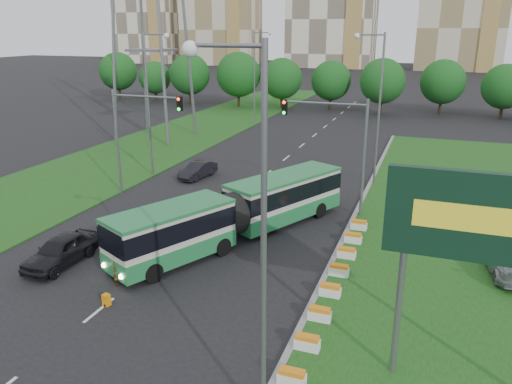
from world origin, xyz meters
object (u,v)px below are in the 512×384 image
at_px(billboard, 480,228).
at_px(car_left_far, 198,170).
at_px(traffic_mast_median, 340,138).
at_px(traffic_mast_left, 134,126).
at_px(shopping_trolley, 106,300).
at_px(car_median, 508,261).
at_px(car_left_near, 61,250).
at_px(pedestrian, 118,269).
at_px(articulated_bus, 234,211).

relative_size(billboard, car_left_far, 1.96).
height_order(billboard, traffic_mast_median, same).
distance_m(traffic_mast_left, shopping_trolley, 17.10).
xyz_separation_m(traffic_mast_median, car_median, (10.04, -6.06, -4.50)).
xyz_separation_m(traffic_mast_median, traffic_mast_left, (-15.16, -1.00, 0.00)).
distance_m(traffic_mast_median, car_left_near, 18.47).
relative_size(pedestrian, shopping_trolley, 2.98).
bearing_deg(pedestrian, car_median, -53.90).
distance_m(car_median, shopping_trolley, 20.11).
bearing_deg(traffic_mast_median, shopping_trolley, -116.35).
bearing_deg(traffic_mast_median, car_left_near, -134.66).
distance_m(billboard, traffic_mast_median, 17.68).
distance_m(billboard, pedestrian, 16.82).
bearing_deg(traffic_mast_left, pedestrian, -61.57).
relative_size(articulated_bus, shopping_trolley, 29.88).
xyz_separation_m(car_left_far, shopping_trolley, (5.29, -20.34, -0.40)).
distance_m(billboard, traffic_mast_left, 27.16).
xyz_separation_m(car_left_near, car_left_far, (-0.39, 17.55, -0.13)).
bearing_deg(traffic_mast_median, billboard, -64.97).
bearing_deg(traffic_mast_left, shopping_trolley, -62.80).
height_order(car_left_near, pedestrian, pedestrian).
distance_m(pedestrian, shopping_trolley, 2.05).
height_order(articulated_bus, car_left_far, articulated_bus).
distance_m(articulated_bus, shopping_trolley, 9.86).
distance_m(traffic_mast_median, car_median, 12.56).
bearing_deg(car_median, car_left_far, -34.03).
relative_size(car_left_far, car_median, 0.85).
bearing_deg(articulated_bus, car_median, 26.32).
relative_size(billboard, traffic_mast_median, 1.00).
bearing_deg(car_left_near, traffic_mast_left, 103.27).
bearing_deg(articulated_bus, car_left_near, -111.95).
xyz_separation_m(billboard, pedestrian, (-15.78, 2.35, -5.33)).
bearing_deg(billboard, traffic_mast_median, 115.03).
bearing_deg(car_left_far, car_median, -15.83).
relative_size(traffic_mast_median, pedestrian, 4.78).
bearing_deg(car_left_near, car_left_far, 92.19).
relative_size(traffic_mast_left, car_median, 1.67).
xyz_separation_m(articulated_bus, pedestrian, (-3.14, -7.55, -0.86)).
height_order(billboard, articulated_bus, billboard).
relative_size(articulated_bus, car_left_far, 4.11).
xyz_separation_m(pedestrian, shopping_trolley, (0.62, -1.88, -0.56)).
bearing_deg(shopping_trolley, car_median, 41.09).
distance_m(car_left_near, shopping_trolley, 5.66).
xyz_separation_m(traffic_mast_median, car_left_near, (-12.58, -12.74, -4.54)).
xyz_separation_m(billboard, traffic_mast_left, (-22.63, 15.00, -0.81)).
bearing_deg(shopping_trolley, articulated_bus, 88.04).
bearing_deg(traffic_mast_left, car_left_far, 69.45).
bearing_deg(articulated_bus, shopping_trolley, -78.76).
bearing_deg(traffic_mast_median, car_median, -31.11).
distance_m(traffic_mast_left, car_median, 26.09).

